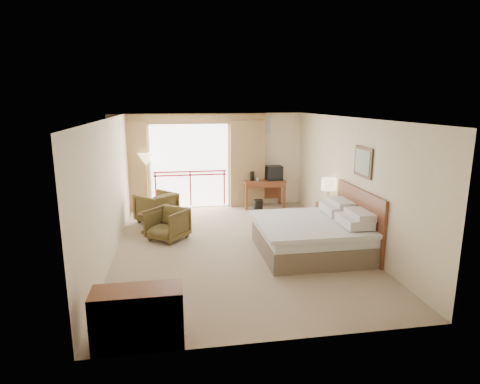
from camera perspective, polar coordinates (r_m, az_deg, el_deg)
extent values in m
plane|color=gray|center=(8.63, -0.58, -7.75)|extent=(7.00, 7.00, 0.00)
plane|color=white|center=(8.09, -0.62, 10.46)|extent=(7.00, 7.00, 0.00)
plane|color=beige|center=(11.68, -3.24, 4.51)|extent=(5.00, 0.00, 5.00)
plane|color=beige|center=(4.95, 5.66, -7.12)|extent=(5.00, 0.00, 5.00)
plane|color=beige|center=(8.26, -18.00, 0.43)|extent=(0.00, 7.00, 7.00)
plane|color=beige|center=(8.98, 15.38, 1.55)|extent=(0.00, 7.00, 7.00)
plane|color=white|center=(11.62, -7.15, 3.64)|extent=(2.40, 0.00, 2.40)
cube|color=#B40F12|center=(11.64, -7.11, 2.41)|extent=(2.09, 0.03, 0.04)
cube|color=#B40F12|center=(11.63, -7.12, 2.90)|extent=(2.09, 0.03, 0.04)
cube|color=#B40F12|center=(11.73, -11.89, 0.32)|extent=(0.04, 0.03, 1.00)
cube|color=#B40F12|center=(11.72, -7.06, 0.49)|extent=(0.04, 0.03, 1.00)
cube|color=#B40F12|center=(11.80, -2.25, 0.66)|extent=(0.04, 0.03, 1.00)
cube|color=olive|center=(11.54, -15.35, 3.47)|extent=(1.00, 0.26, 2.50)
cube|color=olive|center=(11.66, 1.01, 4.02)|extent=(1.00, 0.26, 2.50)
cube|color=olive|center=(11.39, -7.32, 10.28)|extent=(4.40, 0.22, 0.28)
cube|color=silver|center=(11.75, 3.12, 9.47)|extent=(0.50, 0.04, 0.50)
cube|color=brown|center=(8.35, 10.02, -7.21)|extent=(2.05, 2.00, 0.40)
cube|color=silver|center=(8.26, 10.10, -5.25)|extent=(2.01, 1.96, 0.22)
cube|color=silver|center=(8.20, 9.80, -4.41)|extent=(2.09, 2.06, 0.08)
cube|color=silver|center=(8.04, 15.96, -3.96)|extent=(0.50, 0.75, 0.18)
cube|color=silver|center=(8.83, 13.50, -2.33)|extent=(0.50, 0.75, 0.18)
cube|color=silver|center=(8.06, 16.85, -3.09)|extent=(0.40, 0.70, 0.14)
cube|color=silver|center=(8.85, 14.32, -1.54)|extent=(0.40, 0.70, 0.14)
cube|color=#5E2C19|center=(8.60, 16.52, -3.82)|extent=(0.06, 2.10, 1.30)
cube|color=#301B0A|center=(8.35, 17.13, 4.11)|extent=(0.03, 0.72, 0.60)
cube|color=silver|center=(8.34, 17.01, 4.10)|extent=(0.01, 0.60, 0.48)
cube|color=#5E2C19|center=(9.81, 12.36, -3.51)|extent=(0.49, 0.57, 0.65)
cylinder|color=tan|center=(9.76, 12.36, -1.38)|extent=(0.14, 0.14, 0.04)
cylinder|color=tan|center=(9.72, 12.40, -0.37)|extent=(0.03, 0.03, 0.35)
cylinder|color=#FFE5B2|center=(9.66, 12.48, 1.10)|extent=(0.33, 0.33, 0.27)
cube|color=black|center=(9.56, 12.52, -1.66)|extent=(0.20, 0.16, 0.09)
cube|color=#5E2C19|center=(11.65, 3.41, 1.57)|extent=(1.21, 0.58, 0.05)
cube|color=#5E2C19|center=(11.38, 0.94, -0.70)|extent=(0.06, 0.06, 0.75)
cube|color=#5E2C19|center=(11.63, 6.33, -0.49)|extent=(0.06, 0.06, 0.75)
cube|color=#5E2C19|center=(11.86, 0.51, -0.14)|extent=(0.06, 0.06, 0.75)
cube|color=#5E2C19|center=(12.10, 5.69, 0.05)|extent=(0.06, 0.06, 0.75)
cube|color=#5E2C19|center=(11.95, 3.13, 0.33)|extent=(1.11, 0.03, 0.55)
cube|color=#5E2C19|center=(11.41, 3.70, 0.92)|extent=(1.11, 0.03, 0.12)
cube|color=black|center=(11.67, 4.86, 2.71)|extent=(0.46, 0.35, 0.41)
cube|color=black|center=(11.51, 5.08, 2.56)|extent=(0.41, 0.02, 0.33)
cylinder|color=black|center=(11.55, 1.73, 2.25)|extent=(0.14, 0.14, 0.26)
cylinder|color=white|center=(11.54, 2.50, 1.81)|extent=(0.07, 0.07, 0.09)
cylinder|color=black|center=(11.28, 2.61, -1.93)|extent=(0.27, 0.27, 0.33)
imported|color=#44371C|center=(10.51, -11.73, -4.24)|extent=(1.19, 1.19, 0.78)
imported|color=#44371C|center=(9.22, -10.18, -6.60)|extent=(1.08, 1.08, 0.71)
cylinder|color=#301B0A|center=(9.61, -13.10, -3.00)|extent=(0.44, 0.44, 0.04)
cylinder|color=#301B0A|center=(9.67, -13.03, -4.31)|extent=(0.05, 0.05, 0.44)
cylinder|color=#301B0A|center=(9.74, -12.96, -5.56)|extent=(0.32, 0.32, 0.03)
imported|color=white|center=(9.60, -13.10, -2.90)|extent=(0.23, 0.27, 0.02)
cylinder|color=tan|center=(11.56, -12.88, -2.65)|extent=(0.27, 0.27, 0.03)
cylinder|color=tan|center=(11.40, -13.05, 0.75)|extent=(0.03, 0.03, 1.43)
cone|color=#FFE5B2|center=(11.27, -13.25, 4.53)|extent=(0.42, 0.42, 0.33)
cube|color=#5E2C19|center=(5.44, -14.27, -16.85)|extent=(1.13, 0.47, 0.75)
cube|color=#301B0A|center=(5.24, -14.48, -18.12)|extent=(1.04, 0.02, 0.66)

